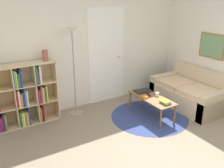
# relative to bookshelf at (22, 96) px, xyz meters

# --- Properties ---
(ground_plane) EXTENTS (14.00, 14.00, 0.00)m
(ground_plane) POSITION_rel_bookshelf_xyz_m (1.45, -2.37, -0.56)
(ground_plane) COLOR gray
(wall_back) EXTENTS (7.60, 0.11, 2.60)m
(wall_back) POSITION_rel_bookshelf_xyz_m (1.47, 0.21, 0.73)
(wall_back) COLOR silver
(wall_back) RESTS_ON ground_plane
(wall_right) EXTENTS (0.08, 5.56, 2.60)m
(wall_right) POSITION_rel_bookshelf_xyz_m (3.77, -1.09, 0.74)
(wall_right) COLOR silver
(wall_right) RESTS_ON ground_plane
(rug) EXTENTS (1.55, 1.55, 0.01)m
(rug) POSITION_rel_bookshelf_xyz_m (2.22, -1.02, -0.56)
(rug) COLOR navy
(rug) RESTS_ON ground_plane
(bookshelf) EXTENTS (1.18, 0.34, 1.17)m
(bookshelf) POSITION_rel_bookshelf_xyz_m (0.00, 0.00, 0.00)
(bookshelf) COLOR beige
(bookshelf) RESTS_ON ground_plane
(floor_lamp) EXTENTS (0.29, 0.29, 1.78)m
(floor_lamp) POSITION_rel_bookshelf_xyz_m (1.01, -0.12, 0.86)
(floor_lamp) COLOR gray
(floor_lamp) RESTS_ON ground_plane
(couch) EXTENTS (0.89, 1.56, 0.79)m
(couch) POSITION_rel_bookshelf_xyz_m (3.35, -1.02, -0.29)
(couch) COLOR #CCB793
(couch) RESTS_ON ground_plane
(coffee_table) EXTENTS (0.42, 1.07, 0.40)m
(coffee_table) POSITION_rel_bookshelf_xyz_m (2.28, -0.98, -0.20)
(coffee_table) COLOR brown
(coffee_table) RESTS_ON ground_plane
(laptop) EXTENTS (0.36, 0.25, 0.02)m
(laptop) POSITION_rel_bookshelf_xyz_m (2.31, -0.65, -0.15)
(laptop) COLOR black
(laptop) RESTS_ON coffee_table
(bowl) EXTENTS (0.11, 0.11, 0.04)m
(bowl) POSITION_rel_bookshelf_xyz_m (2.14, -0.96, -0.14)
(bowl) COLOR orange
(bowl) RESTS_ON coffee_table
(book_stack_on_table) EXTENTS (0.14, 0.20, 0.06)m
(book_stack_on_table) POSITION_rel_bookshelf_xyz_m (2.29, -1.36, -0.13)
(book_stack_on_table) COLOR #196B38
(book_stack_on_table) RESTS_ON coffee_table
(cup) EXTENTS (0.07, 0.07, 0.08)m
(cup) POSITION_rel_bookshelf_xyz_m (2.40, -1.00, -0.12)
(cup) COLOR white
(cup) RESTS_ON coffee_table
(remote) EXTENTS (0.09, 0.16, 0.02)m
(remote) POSITION_rel_bookshelf_xyz_m (2.29, -0.87, -0.15)
(remote) COLOR black
(remote) RESTS_ON coffee_table
(vase_on_shelf) EXTENTS (0.11, 0.11, 0.20)m
(vase_on_shelf) POSITION_rel_bookshelf_xyz_m (0.51, -0.00, 0.71)
(vase_on_shelf) COLOR #934C47
(vase_on_shelf) RESTS_ON bookshelf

